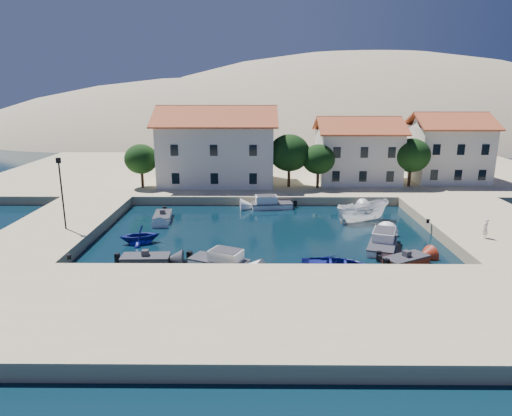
{
  "coord_description": "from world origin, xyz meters",
  "views": [
    {
      "loc": [
        -0.62,
        -29.79,
        12.95
      ],
      "look_at": [
        -0.94,
        11.39,
        2.0
      ],
      "focal_mm": 32.0,
      "sensor_mm": 36.0,
      "label": 1
    }
  ],
  "objects_px": {
    "building_right": "(448,146)",
    "cabin_cruiser_east": "(383,243)",
    "rowboat_south": "(335,269)",
    "boat_east": "(362,221)",
    "building_left": "(217,144)",
    "lamppost": "(61,187)",
    "building_mid": "(357,149)",
    "cabin_cruiser_south": "(219,261)",
    "pedestrian": "(485,229)"
  },
  "relations": [
    {
      "from": "cabin_cruiser_east",
      "to": "boat_east",
      "type": "relative_size",
      "value": 0.95
    },
    {
      "from": "rowboat_south",
      "to": "boat_east",
      "type": "bearing_deg",
      "value": -14.05
    },
    {
      "from": "building_right",
      "to": "lamppost",
      "type": "bearing_deg",
      "value": -152.07
    },
    {
      "from": "building_right",
      "to": "cabin_cruiser_east",
      "type": "height_order",
      "value": "building_right"
    },
    {
      "from": "cabin_cruiser_south",
      "to": "cabin_cruiser_east",
      "type": "bearing_deg",
      "value": 41.89
    },
    {
      "from": "cabin_cruiser_south",
      "to": "cabin_cruiser_east",
      "type": "distance_m",
      "value": 13.81
    },
    {
      "from": "pedestrian",
      "to": "building_left",
      "type": "bearing_deg",
      "value": -75.17
    },
    {
      "from": "building_left",
      "to": "cabin_cruiser_south",
      "type": "height_order",
      "value": "building_left"
    },
    {
      "from": "lamppost",
      "to": "pedestrian",
      "type": "height_order",
      "value": "lamppost"
    },
    {
      "from": "cabin_cruiser_east",
      "to": "pedestrian",
      "type": "xyz_separation_m",
      "value": [
        8.23,
        -0.13,
        1.32
      ]
    },
    {
      "from": "rowboat_south",
      "to": "cabin_cruiser_east",
      "type": "xyz_separation_m",
      "value": [
        4.63,
        4.38,
        0.48
      ]
    },
    {
      "from": "building_left",
      "to": "lamppost",
      "type": "distance_m",
      "value": 23.1
    },
    {
      "from": "lamppost",
      "to": "rowboat_south",
      "type": "xyz_separation_m",
      "value": [
        22.44,
        -6.5,
        -4.75
      ]
    },
    {
      "from": "building_mid",
      "to": "cabin_cruiser_south",
      "type": "bearing_deg",
      "value": -119.9
    },
    {
      "from": "cabin_cruiser_east",
      "to": "boat_east",
      "type": "bearing_deg",
      "value": 19.56
    },
    {
      "from": "building_left",
      "to": "pedestrian",
      "type": "relative_size",
      "value": 9.2
    },
    {
      "from": "cabin_cruiser_east",
      "to": "pedestrian",
      "type": "height_order",
      "value": "pedestrian"
    },
    {
      "from": "building_mid",
      "to": "lamppost",
      "type": "distance_m",
      "value": 36.21
    },
    {
      "from": "building_right",
      "to": "boat_east",
      "type": "relative_size",
      "value": 1.64
    },
    {
      "from": "building_right",
      "to": "cabin_cruiser_south",
      "type": "distance_m",
      "value": 39.78
    },
    {
      "from": "building_right",
      "to": "cabin_cruiser_east",
      "type": "xyz_separation_m",
      "value": [
        -14.43,
        -24.12,
        -5.0
      ]
    },
    {
      "from": "building_mid",
      "to": "boat_east",
      "type": "bearing_deg",
      "value": -98.92
    },
    {
      "from": "boat_east",
      "to": "pedestrian",
      "type": "xyz_separation_m",
      "value": [
        8.18,
        -8.06,
        1.8
      ]
    },
    {
      "from": "building_left",
      "to": "cabin_cruiser_east",
      "type": "xyz_separation_m",
      "value": [
        15.57,
        -22.12,
        -5.46
      ]
    },
    {
      "from": "building_left",
      "to": "lamppost",
      "type": "bearing_deg",
      "value": -119.9
    },
    {
      "from": "building_mid",
      "to": "cabin_cruiser_east",
      "type": "xyz_separation_m",
      "value": [
        -2.43,
        -23.12,
        -4.75
      ]
    },
    {
      "from": "building_right",
      "to": "lamppost",
      "type": "relative_size",
      "value": 1.52
    },
    {
      "from": "rowboat_south",
      "to": "boat_east",
      "type": "relative_size",
      "value": 0.85
    },
    {
      "from": "rowboat_south",
      "to": "lamppost",
      "type": "bearing_deg",
      "value": 80.6
    },
    {
      "from": "cabin_cruiser_east",
      "to": "lamppost",
      "type": "bearing_deg",
      "value": 105.44
    },
    {
      "from": "building_mid",
      "to": "building_right",
      "type": "bearing_deg",
      "value": 4.76
    },
    {
      "from": "building_mid",
      "to": "cabin_cruiser_south",
      "type": "height_order",
      "value": "building_mid"
    },
    {
      "from": "building_left",
      "to": "rowboat_south",
      "type": "xyz_separation_m",
      "value": [
        10.94,
        -26.5,
        -5.94
      ]
    },
    {
      "from": "building_mid",
      "to": "cabin_cruiser_south",
      "type": "distance_m",
      "value": 31.71
    },
    {
      "from": "building_left",
      "to": "building_mid",
      "type": "bearing_deg",
      "value": 3.18
    },
    {
      "from": "lamppost",
      "to": "rowboat_south",
      "type": "relative_size",
      "value": 1.28
    },
    {
      "from": "cabin_cruiser_south",
      "to": "cabin_cruiser_east",
      "type": "relative_size",
      "value": 0.87
    },
    {
      "from": "building_right",
      "to": "pedestrian",
      "type": "bearing_deg",
      "value": -104.35
    },
    {
      "from": "building_right",
      "to": "building_mid",
      "type": "bearing_deg",
      "value": -175.24
    },
    {
      "from": "lamppost",
      "to": "pedestrian",
      "type": "relative_size",
      "value": 3.9
    },
    {
      "from": "building_mid",
      "to": "cabin_cruiser_east",
      "type": "distance_m",
      "value": 23.73
    },
    {
      "from": "pedestrian",
      "to": "building_mid",
      "type": "bearing_deg",
      "value": -108.1
    },
    {
      "from": "building_right",
      "to": "rowboat_south",
      "type": "bearing_deg",
      "value": -123.77
    },
    {
      "from": "lamppost",
      "to": "boat_east",
      "type": "distance_m",
      "value": 28.14
    },
    {
      "from": "building_left",
      "to": "building_right",
      "type": "xyz_separation_m",
      "value": [
        30.0,
        2.0,
        -0.46
      ]
    },
    {
      "from": "building_right",
      "to": "cabin_cruiser_east",
      "type": "bearing_deg",
      "value": -120.89
    },
    {
      "from": "cabin_cruiser_south",
      "to": "rowboat_south",
      "type": "distance_m",
      "value": 8.59
    },
    {
      "from": "building_left",
      "to": "lamppost",
      "type": "height_order",
      "value": "building_left"
    },
    {
      "from": "cabin_cruiser_south",
      "to": "pedestrian",
      "type": "height_order",
      "value": "pedestrian"
    },
    {
      "from": "building_left",
      "to": "cabin_cruiser_south",
      "type": "distance_m",
      "value": 26.84
    }
  ]
}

